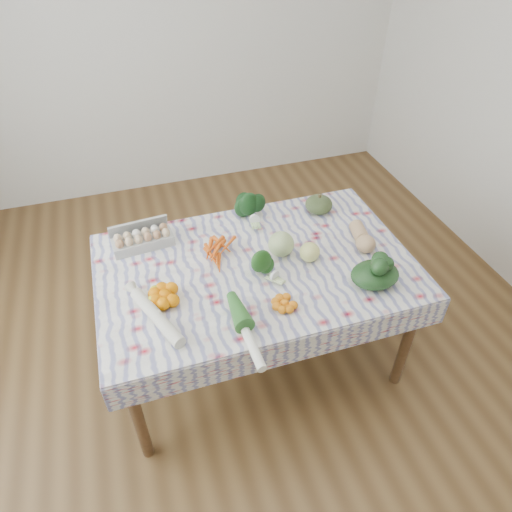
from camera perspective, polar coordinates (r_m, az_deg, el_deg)
ground at (r=2.98m, az=-0.00°, el=-12.12°), size 4.50×4.50×0.00m
wall_back at (r=4.13m, az=-10.69°, el=26.27°), size 4.00×0.04×2.80m
dining_table at (r=2.47m, az=-0.00°, el=-2.50°), size 1.60×1.00×0.75m
tablecloth at (r=2.42m, az=-0.00°, el=-1.15°), size 1.66×1.06×0.01m
egg_carton at (r=2.58m, az=-13.96°, el=1.92°), size 0.34×0.16×0.09m
carrot_bunch at (r=2.46m, az=-4.32°, el=0.26°), size 0.27×0.26×0.04m
kale_bunch at (r=2.69m, az=-0.37°, el=5.81°), size 0.19×0.17×0.15m
kabocha_squash at (r=2.80m, az=7.86°, el=6.41°), size 0.22×0.22×0.11m
cabbage at (r=2.44m, az=3.16°, el=1.49°), size 0.18×0.18×0.14m
butternut_squash at (r=2.59m, az=13.15°, el=2.46°), size 0.15×0.25×0.11m
orange_cluster at (r=2.24m, az=-11.29°, el=-4.84°), size 0.23×0.23×0.07m
broccoli at (r=2.31m, az=1.46°, el=-1.67°), size 0.19×0.19×0.10m
mandarin_cluster at (r=2.19m, az=3.57°, el=-5.85°), size 0.17×0.17×0.05m
grapefruit at (r=2.43m, az=6.73°, el=0.50°), size 0.13×0.13×0.11m
spinach_bag at (r=2.35m, az=14.63°, el=-2.27°), size 0.29×0.25×0.11m
daikon at (r=2.16m, az=-12.27°, el=-7.45°), size 0.21×0.42×0.06m
leek at (r=2.06m, az=-1.25°, el=-9.47°), size 0.06×0.42×0.05m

